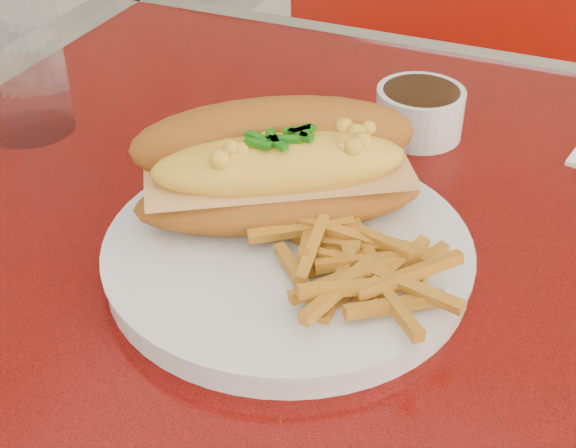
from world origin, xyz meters
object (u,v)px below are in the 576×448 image
at_px(diner_table, 478,400).
at_px(gravy_ramekin, 419,111).
at_px(water_tumbler, 18,59).
at_px(mac_hoagie, 278,167).
at_px(booth_bench_far, 548,220).
at_px(dinner_plate, 288,253).
at_px(sauce_cup_left, 238,133).
at_px(fork, 378,233).

xyz_separation_m(diner_table, gravy_ramekin, (-0.12, 0.18, 0.19)).
height_order(diner_table, water_tumbler, water_tumbler).
bearing_deg(mac_hoagie, booth_bench_far, 45.49).
distance_m(booth_bench_far, gravy_ramekin, 0.82).
xyz_separation_m(booth_bench_far, gravy_ramekin, (-0.12, -0.63, 0.51)).
bearing_deg(diner_table, booth_bench_far, 90.00).
relative_size(booth_bench_far, dinner_plate, 3.12).
distance_m(booth_bench_far, mac_hoagie, 1.02).
distance_m(diner_table, booth_bench_far, 0.87).
bearing_deg(water_tumbler, diner_table, -3.52).
relative_size(mac_hoagie, water_tumbler, 1.69).
bearing_deg(gravy_ramekin, diner_table, -54.98).
height_order(sauce_cup_left, water_tumbler, water_tumbler).
distance_m(dinner_plate, gravy_ramekin, 0.25).
bearing_deg(mac_hoagie, water_tumbler, 135.74).
relative_size(booth_bench_far, water_tumbler, 7.86).
bearing_deg(sauce_cup_left, gravy_ramekin, 32.48).
xyz_separation_m(dinner_plate, water_tumbler, (-0.33, 0.10, 0.06)).
distance_m(booth_bench_far, water_tumbler, 1.08).
bearing_deg(water_tumbler, dinner_plate, -17.22).
height_order(dinner_plate, gravy_ramekin, gravy_ramekin).
height_order(dinner_plate, mac_hoagie, mac_hoagie).
height_order(diner_table, mac_hoagie, mac_hoagie).
xyz_separation_m(gravy_ramekin, water_tumbler, (-0.37, -0.15, 0.05)).
bearing_deg(water_tumbler, fork, -8.79).
bearing_deg(diner_table, mac_hoagie, -169.19).
height_order(dinner_plate, water_tumbler, water_tumbler).
distance_m(dinner_plate, fork, 0.07).
distance_m(gravy_ramekin, water_tumbler, 0.40).
distance_m(diner_table, gravy_ramekin, 0.29).
height_order(gravy_ramekin, sauce_cup_left, gravy_ramekin).
xyz_separation_m(fork, sauce_cup_left, (-0.18, 0.11, -0.00)).
bearing_deg(gravy_ramekin, sauce_cup_left, -147.52).
bearing_deg(booth_bench_far, diner_table, -90.00).
bearing_deg(mac_hoagie, gravy_ramekin, 41.77).
distance_m(fork, water_tumbler, 0.40).
relative_size(fork, water_tumbler, 0.80).
height_order(booth_bench_far, gravy_ramekin, booth_bench_far).
bearing_deg(sauce_cup_left, booth_bench_far, 69.21).
relative_size(dinner_plate, fork, 3.15).
bearing_deg(gravy_ramekin, dinner_plate, -98.16).
height_order(fork, water_tumbler, water_tumbler).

